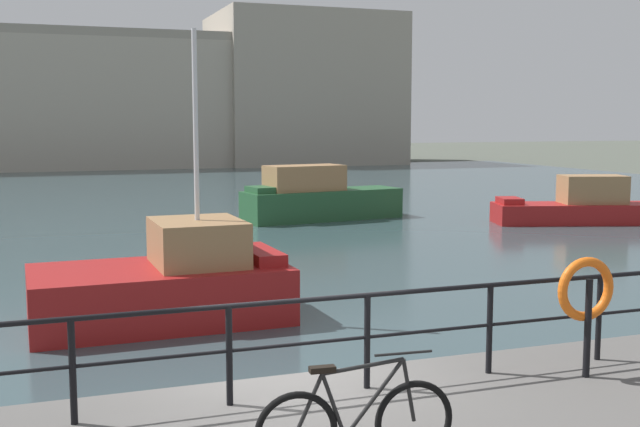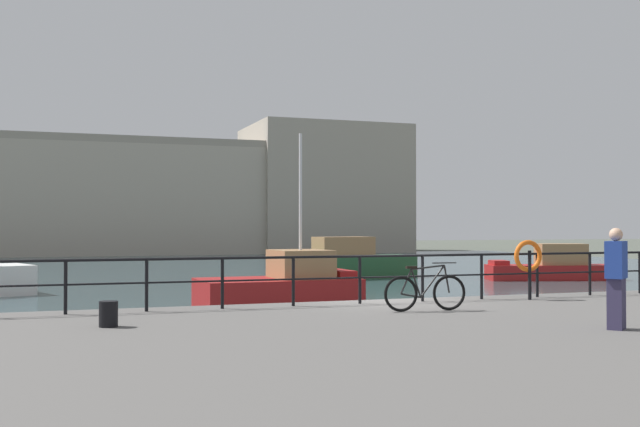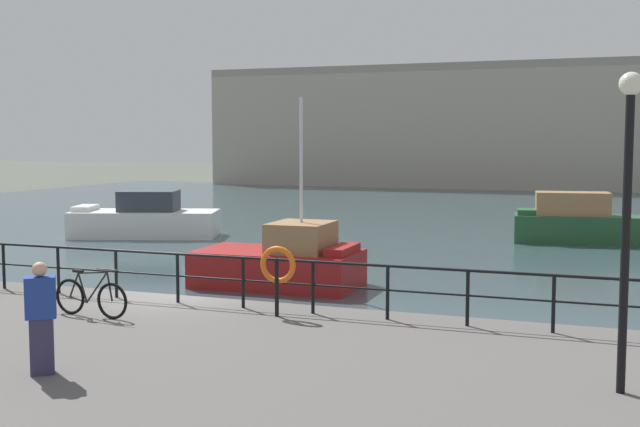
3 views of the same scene
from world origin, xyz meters
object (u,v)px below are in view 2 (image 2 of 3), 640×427
at_px(life_ring_stand, 528,258).
at_px(mooring_bollard, 108,314).
at_px(moored_small_launch, 353,262).
at_px(moored_harbor_tender, 282,290).
at_px(standing_person, 616,278).
at_px(parked_bicycle, 425,292).
at_px(moored_red_daysailer, 554,267).
at_px(harbor_building, 185,198).

bearing_deg(life_ring_stand, mooring_bollard, -169.79).
relative_size(moored_small_launch, mooring_bollard, 15.46).
height_order(moored_harbor_tender, life_ring_stand, moored_harbor_tender).
xyz_separation_m(moored_harbor_tender, life_ring_stand, (3.49, -8.38, 1.30)).
bearing_deg(standing_person, parked_bicycle, 168.88).
xyz_separation_m(moored_small_launch, moored_harbor_tender, (-8.30, -14.38, -0.13)).
xyz_separation_m(moored_small_launch, standing_person, (-6.50, -27.65, 1.06)).
relative_size(moored_red_daysailer, standing_person, 4.11).
distance_m(harbor_building, standing_person, 69.18).
bearing_deg(harbor_building, parked_bicycle, -95.42).
xyz_separation_m(moored_red_daysailer, standing_person, (-15.93, -23.12, 1.28)).
height_order(harbor_building, life_ring_stand, harbor_building).
bearing_deg(standing_person, moored_small_launch, 129.58).
distance_m(parked_bicycle, mooring_bollard, 6.24).
bearing_deg(mooring_bollard, parked_bicycle, 3.33).
height_order(moored_red_daysailer, mooring_bollard, moored_red_daysailer).
xyz_separation_m(moored_small_launch, parked_bicycle, (-8.23, -24.13, 0.59)).
bearing_deg(moored_harbor_tender, harbor_building, 82.16).
bearing_deg(moored_small_launch, standing_person, 68.28).
bearing_deg(life_ring_stand, moored_harbor_tender, 112.65).
bearing_deg(mooring_bollard, moored_red_daysailer, 39.88).
bearing_deg(parked_bicycle, harbor_building, 89.08).
height_order(moored_red_daysailer, life_ring_stand, life_ring_stand).
distance_m(parked_bicycle, standing_person, 3.96).
distance_m(harbor_building, moored_red_daysailer, 47.49).
relative_size(moored_small_launch, parked_bicycle, 3.85).
relative_size(moored_small_launch, moored_red_daysailer, 0.98).
distance_m(life_ring_stand, standing_person, 5.19).
bearing_deg(moored_small_launch, harbor_building, -95.69).
distance_m(moored_small_launch, parked_bicycle, 25.50).
distance_m(moored_harbor_tender, moored_red_daysailer, 20.28).
xyz_separation_m(moored_small_launch, life_ring_stand, (-4.81, -22.75, 1.17)).
xyz_separation_m(harbor_building, moored_red_daysailer, (11.45, -45.81, -5.11)).
height_order(mooring_bollard, life_ring_stand, life_ring_stand).
height_order(moored_small_launch, moored_red_daysailer, moored_small_launch).
bearing_deg(parked_bicycle, moored_small_launch, 75.67).
height_order(harbor_building, parked_bicycle, harbor_building).
bearing_deg(standing_person, harbor_building, 139.09).
bearing_deg(parked_bicycle, standing_person, -59.43).
bearing_deg(moored_red_daysailer, life_ring_stand, 68.91).
height_order(harbor_building, standing_person, harbor_building).
height_order(life_ring_stand, standing_person, standing_person).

